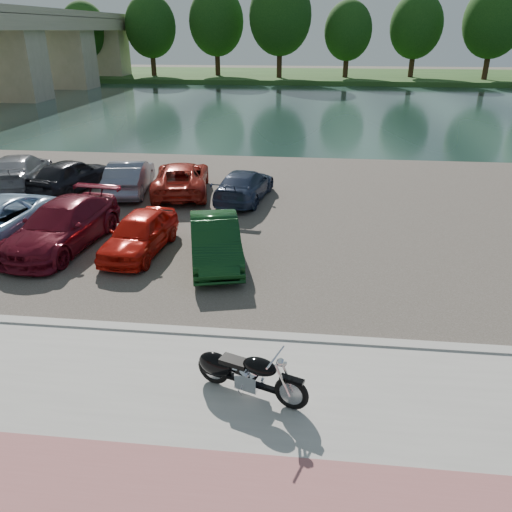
{
  "coord_description": "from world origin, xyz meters",
  "views": [
    {
      "loc": [
        1.85,
        -7.6,
        6.48
      ],
      "look_at": [
        0.54,
        4.19,
        1.1
      ],
      "focal_mm": 35.0,
      "sensor_mm": 36.0,
      "label": 1
    }
  ],
  "objects": [
    {
      "name": "ground",
      "position": [
        0.0,
        0.0,
        0.0
      ],
      "size": [
        200.0,
        200.0,
        0.0
      ],
      "primitive_type": "plane",
      "color": "#595447",
      "rests_on": "ground"
    },
    {
      "name": "promenade",
      "position": [
        0.0,
        -1.0,
        0.05
      ],
      "size": [
        60.0,
        6.0,
        0.1
      ],
      "primitive_type": "cube",
      "color": "#9F9B95",
      "rests_on": "ground"
    },
    {
      "name": "pink_path",
      "position": [
        0.0,
        -2.5,
        0.1
      ],
      "size": [
        60.0,
        2.0,
        0.01
      ],
      "primitive_type": "cube",
      "color": "#9E5A59",
      "rests_on": "promenade"
    },
    {
      "name": "kerb",
      "position": [
        0.0,
        2.0,
        0.07
      ],
      "size": [
        60.0,
        0.3,
        0.14
      ],
      "primitive_type": "cube",
      "color": "#9F9B95",
      "rests_on": "ground"
    },
    {
      "name": "parking_lot",
      "position": [
        0.0,
        11.0,
        0.02
      ],
      "size": [
        60.0,
        18.0,
        0.04
      ],
      "primitive_type": "cube",
      "color": "#3F3A33",
      "rests_on": "ground"
    },
    {
      "name": "river",
      "position": [
        0.0,
        40.0,
        0.0
      ],
      "size": [
        120.0,
        40.0,
        0.0
      ],
      "primitive_type": "cube",
      "color": "#1B312D",
      "rests_on": "ground"
    },
    {
      "name": "far_bank",
      "position": [
        0.0,
        72.0,
        0.3
      ],
      "size": [
        120.0,
        24.0,
        0.6
      ],
      "primitive_type": "cube",
      "color": "#1F4418",
      "rests_on": "ground"
    },
    {
      "name": "bridge",
      "position": [
        -28.0,
        41.02,
        5.52
      ],
      "size": [
        7.0,
        56.0,
        8.55
      ],
      "color": "tan",
      "rests_on": "ground"
    },
    {
      "name": "far_trees",
      "position": [
        4.36,
        65.79,
        7.49
      ],
      "size": [
        70.25,
        10.68,
        12.52
      ],
      "color": "#321E12",
      "rests_on": "far_bank"
    },
    {
      "name": "motorcycle",
      "position": [
        0.71,
        0.04,
        0.56
      ],
      "size": [
        2.24,
        1.07,
        1.05
      ],
      "rotation": [
        0.0,
        0.0,
        -0.35
      ],
      "color": "black",
      "rests_on": "promenade"
    },
    {
      "name": "car_3",
      "position": [
        -5.99,
        6.62,
        0.77
      ],
      "size": [
        2.59,
        5.2,
        1.45
      ],
      "primitive_type": "imported",
      "rotation": [
        0.0,
        0.0,
        -0.11
      ],
      "color": "maroon",
      "rests_on": "parking_lot"
    },
    {
      "name": "car_4",
      "position": [
        -3.39,
        6.43,
        0.68
      ],
      "size": [
        1.83,
        3.87,
        1.28
      ],
      "primitive_type": "imported",
      "rotation": [
        0.0,
        0.0,
        -0.09
      ],
      "color": "red",
      "rests_on": "parking_lot"
    },
    {
      "name": "car_5",
      "position": [
        -0.91,
        6.04,
        0.71
      ],
      "size": [
        2.37,
        4.31,
        1.35
      ],
      "primitive_type": "imported",
      "rotation": [
        0.0,
        0.0,
        0.24
      ],
      "color": "#0E3615",
      "rests_on": "parking_lot"
    },
    {
      "name": "car_7",
      "position": [
        -11.07,
        12.97,
        0.76
      ],
      "size": [
        3.31,
        5.35,
        1.45
      ],
      "primitive_type": "imported",
      "rotation": [
        0.0,
        0.0,
        3.42
      ],
      "color": "gray",
      "rests_on": "parking_lot"
    },
    {
      "name": "car_8",
      "position": [
        -8.52,
        12.61,
        0.75
      ],
      "size": [
        2.65,
        4.43,
        1.41
      ],
      "primitive_type": "imported",
      "rotation": [
        0.0,
        0.0,
        2.89
      ],
      "color": "black",
      "rests_on": "parking_lot"
    },
    {
      "name": "car_9",
      "position": [
        -5.87,
        12.6,
        0.74
      ],
      "size": [
        2.09,
        4.44,
        1.41
      ],
      "primitive_type": "imported",
      "rotation": [
        0.0,
        0.0,
        3.29
      ],
      "color": "slate",
      "rests_on": "parking_lot"
    },
    {
      "name": "car_10",
      "position": [
        -3.65,
        12.79,
        0.71
      ],
      "size": [
        3.02,
        5.12,
        1.34
      ],
      "primitive_type": "imported",
      "rotation": [
        0.0,
        0.0,
        3.32
      ],
      "color": "#AA271C",
      "rests_on": "parking_lot"
    },
    {
      "name": "car_11",
      "position": [
        -0.83,
        12.16,
        0.66
      ],
      "size": [
        2.36,
        4.47,
        1.24
      ],
      "primitive_type": "imported",
      "rotation": [
        0.0,
        0.0,
        2.99
      ],
      "color": "#28334E",
      "rests_on": "parking_lot"
    }
  ]
}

